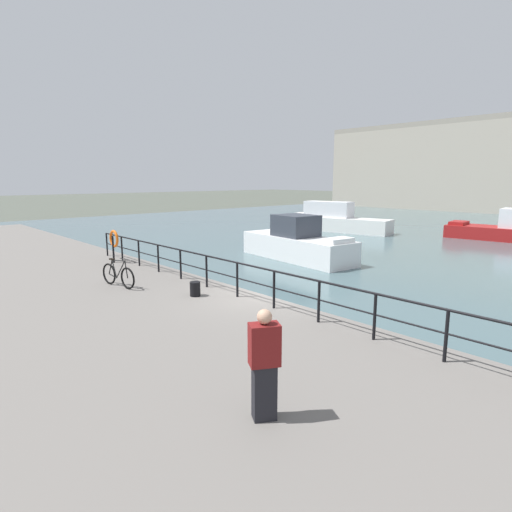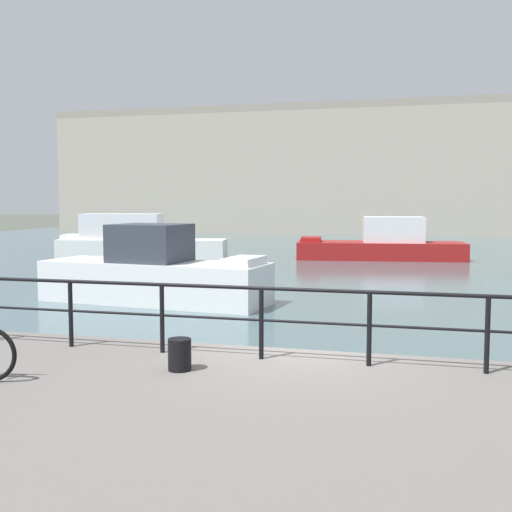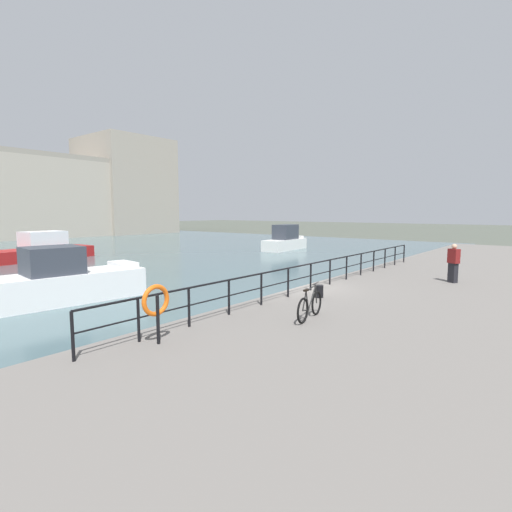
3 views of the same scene
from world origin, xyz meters
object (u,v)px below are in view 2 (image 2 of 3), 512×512
(moored_green_narrowboat, at_px, (383,244))
(mooring_bollard, at_px, (180,354))
(moored_cabin_cruiser, at_px, (155,274))
(moored_blue_motorboat, at_px, (136,244))
(harbor_building, at_px, (473,167))

(moored_green_narrowboat, height_order, mooring_bollard, moored_green_narrowboat)
(moored_cabin_cruiser, height_order, moored_green_narrowboat, moored_cabin_cruiser)
(moored_green_narrowboat, bearing_deg, moored_cabin_cruiser, 63.25)
(moored_blue_motorboat, xyz_separation_m, moored_green_narrowboat, (12.13, 4.70, -0.14))
(harbor_building, bearing_deg, moored_green_narrowboat, -102.29)
(moored_blue_motorboat, bearing_deg, moored_cabin_cruiser, 107.52)
(harbor_building, relative_size, mooring_bollard, 157.65)
(moored_blue_motorboat, relative_size, moored_cabin_cruiser, 1.20)
(mooring_bollard, bearing_deg, moored_green_narrowboat, 87.39)
(moored_cabin_cruiser, distance_m, moored_green_narrowboat, 17.50)
(harbor_building, height_order, moored_cabin_cruiser, harbor_building)
(harbor_building, distance_m, moored_cabin_cruiser, 48.94)
(moored_green_narrowboat, bearing_deg, moored_blue_motorboat, 14.16)
(harbor_building, relative_size, moored_blue_motorboat, 7.95)
(mooring_bollard, bearing_deg, moored_cabin_cruiser, 115.48)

